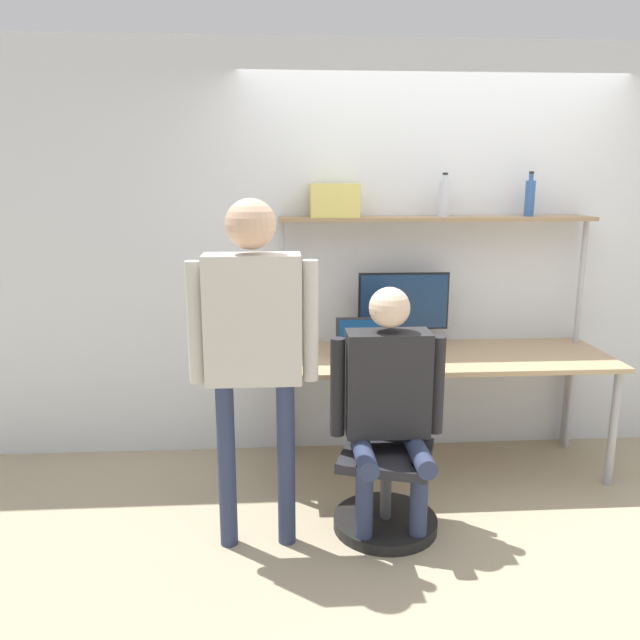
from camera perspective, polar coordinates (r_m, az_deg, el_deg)
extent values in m
plane|color=tan|center=(3.93, 11.92, -15.44)|extent=(12.00, 12.00, 0.00)
cube|color=silver|center=(4.27, 9.95, 5.96)|extent=(8.00, 0.06, 2.70)
cube|color=tan|center=(4.00, 10.94, -3.34)|extent=(2.12, 0.74, 0.03)
cylinder|color=#A5A5AA|center=(3.72, -3.46, -10.66)|extent=(0.05, 0.05, 0.73)
cylinder|color=#A5A5AA|center=(4.22, 25.23, -8.98)|extent=(0.05, 0.05, 0.73)
cylinder|color=#A5A5AA|center=(4.29, -3.51, -7.38)|extent=(0.05, 0.05, 0.73)
cylinder|color=#A5A5AA|center=(4.73, 21.67, -6.34)|extent=(0.05, 0.05, 0.73)
cube|color=#997A56|center=(4.09, 10.61, 9.10)|extent=(2.02, 0.24, 0.02)
cylinder|color=#B2B2B7|center=(4.09, -3.40, -1.95)|extent=(0.04, 0.04, 1.61)
cylinder|color=#B2B2B7|center=(4.55, 22.35, -1.40)|extent=(0.04, 0.04, 1.61)
cylinder|color=black|center=(4.14, 7.54, -2.37)|extent=(0.19, 0.19, 0.01)
cylinder|color=black|center=(4.13, 7.57, -1.50)|extent=(0.06, 0.06, 0.12)
cube|color=black|center=(4.08, 7.64, 1.72)|extent=(0.59, 0.01, 0.37)
cube|color=navy|center=(4.07, 7.66, 1.70)|extent=(0.57, 0.02, 0.35)
cube|color=#333338|center=(3.78, 4.25, -3.78)|extent=(0.35, 0.24, 0.01)
cube|color=black|center=(3.76, 4.29, -3.77)|extent=(0.30, 0.13, 0.00)
cube|color=#333338|center=(3.85, 4.06, -1.52)|extent=(0.35, 0.03, 0.24)
cube|color=#194C8C|center=(3.85, 4.08, -1.55)|extent=(0.31, 0.02, 0.21)
cube|color=black|center=(3.86, 8.25, -3.56)|extent=(0.07, 0.15, 0.01)
cube|color=black|center=(3.85, 8.25, -3.48)|extent=(0.06, 0.13, 0.00)
cylinder|color=black|center=(3.56, 5.97, -17.90)|extent=(0.56, 0.56, 0.06)
cylinder|color=#4C4C51|center=(3.46, 6.05, -15.09)|extent=(0.06, 0.06, 0.33)
cube|color=#26262B|center=(3.38, 6.12, -12.20)|extent=(0.58, 0.58, 0.05)
cube|color=#26262B|center=(3.48, 6.72, -7.03)|extent=(0.41, 0.17, 0.45)
cylinder|color=#2D3856|center=(3.30, 4.06, -16.66)|extent=(0.09, 0.09, 0.44)
cylinder|color=#2D3856|center=(3.34, 9.01, -16.36)|extent=(0.09, 0.09, 0.44)
cylinder|color=#2D3856|center=(3.20, 4.06, -12.23)|extent=(0.10, 0.38, 0.10)
cylinder|color=#2D3856|center=(3.25, 9.06, -11.98)|extent=(0.10, 0.38, 0.10)
cube|color=#262628|center=(3.26, 6.20, -5.76)|extent=(0.43, 0.20, 0.55)
cylinder|color=#262628|center=(3.23, 1.62, -6.16)|extent=(0.08, 0.08, 0.52)
cylinder|color=#262628|center=(3.32, 10.64, -5.87)|extent=(0.08, 0.08, 0.52)
sphere|color=beige|center=(3.16, 6.37, 1.13)|extent=(0.21, 0.21, 0.21)
cylinder|color=#2D3856|center=(3.25, -8.52, -12.97)|extent=(0.09, 0.09, 0.88)
cylinder|color=#2D3856|center=(3.24, -3.12, -12.94)|extent=(0.09, 0.09, 0.88)
cube|color=beige|center=(2.99, -6.15, 0.09)|extent=(0.46, 0.20, 0.62)
cylinder|color=beige|center=(3.02, -11.35, -0.26)|extent=(0.08, 0.08, 0.59)
cylinder|color=beige|center=(2.99, -0.89, -0.11)|extent=(0.08, 0.08, 0.59)
sphere|color=#D8AD8C|center=(2.93, -6.36, 8.71)|extent=(0.24, 0.24, 0.24)
cylinder|color=#335999|center=(4.27, 18.63, 10.48)|extent=(0.06, 0.06, 0.22)
cylinder|color=#335999|center=(4.27, 18.76, 12.27)|extent=(0.03, 0.03, 0.04)
cylinder|color=black|center=(4.27, 18.78, 12.65)|extent=(0.03, 0.03, 0.01)
cylinder|color=silver|center=(4.09, 11.29, 10.78)|extent=(0.07, 0.07, 0.22)
cylinder|color=silver|center=(4.09, 11.37, 12.60)|extent=(0.03, 0.03, 0.04)
cylinder|color=black|center=(4.09, 11.39, 12.98)|extent=(0.03, 0.03, 0.01)
cube|color=#DBCC66|center=(3.97, 1.31, 10.88)|extent=(0.30, 0.22, 0.21)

